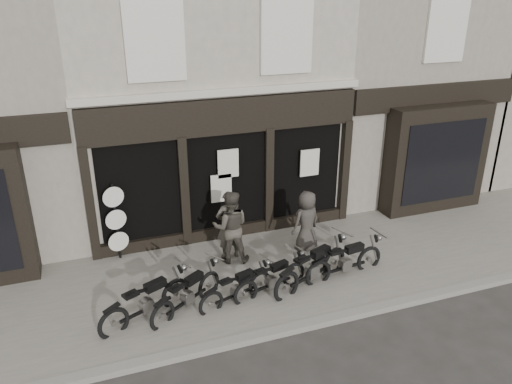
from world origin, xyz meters
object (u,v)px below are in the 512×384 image
object	(u,v)px
motorcycle_1	(187,297)
man_right	(307,221)
man_left	(229,225)
man_centre	(231,227)
motorcycle_5	(345,264)
motorcycle_3	(271,281)
motorcycle_4	(312,270)
motorcycle_0	(147,304)
advert_sign_post	(117,225)
motorcycle_2	(237,291)

from	to	relation	value
motorcycle_1	man_right	size ratio (longest dim) A/B	1.11
man_right	man_left	bearing A→B (deg)	-24.83
man_left	man_centre	bearing A→B (deg)	88.16
motorcycle_1	motorcycle_5	size ratio (longest dim) A/B	0.84
motorcycle_3	man_left	world-z (taller)	man_left
man_left	man_centre	xyz separation A→B (m)	(-0.00, -0.17, 0.03)
motorcycle_3	motorcycle_4	bearing A→B (deg)	-15.66
motorcycle_5	man_right	xyz separation A→B (m)	(-0.37, 1.39, 0.52)
man_right	motorcycle_1	bearing A→B (deg)	6.77
man_centre	man_right	distance (m)	1.97
motorcycle_0	motorcycle_3	xyz separation A→B (m)	(2.75, 0.01, -0.04)
motorcycle_0	advert_sign_post	bearing A→B (deg)	71.53
man_left	man_right	bearing A→B (deg)	170.30
motorcycle_4	motorcycle_3	bearing A→B (deg)	157.05
motorcycle_5	man_left	xyz separation A→B (m)	(-2.33, 1.70, 0.61)
motorcycle_3	man_centre	bearing A→B (deg)	91.11
motorcycle_2	man_right	distance (m)	2.85
motorcycle_3	man_centre	distance (m)	1.78
motorcycle_2	man_right	size ratio (longest dim) A/B	1.13
motorcycle_0	motorcycle_5	xyz separation A→B (m)	(4.64, 0.06, -0.00)
motorcycle_1	advert_sign_post	bearing A→B (deg)	80.50
motorcycle_1	motorcycle_3	bearing A→B (deg)	-33.76
motorcycle_1	motorcycle_4	distance (m)	2.89
motorcycle_1	advert_sign_post	distance (m)	2.91
motorcycle_3	man_centre	xyz separation A→B (m)	(-0.45, 1.58, 0.67)
motorcycle_4	man_right	size ratio (longest dim) A/B	1.36
motorcycle_1	motorcycle_2	distance (m)	1.07
motorcycle_2	man_left	distance (m)	1.99
motorcycle_0	advert_sign_post	xyz separation A→B (m)	(-0.30, 2.62, 0.62)
motorcycle_3	motorcycle_4	size ratio (longest dim) A/B	0.86
motorcycle_5	advert_sign_post	xyz separation A→B (m)	(-4.93, 2.56, 0.63)
motorcycle_2	motorcycle_3	xyz separation A→B (m)	(0.83, 0.08, 0.01)
motorcycle_5	motorcycle_4	bearing A→B (deg)	176.76
motorcycle_4	man_right	world-z (taller)	man_right
man_left	motorcycle_5	bearing A→B (deg)	143.12
man_left	motorcycle_3	bearing A→B (deg)	103.46
motorcycle_0	man_right	xyz separation A→B (m)	(4.26, 1.45, 0.52)
motorcycle_5	advert_sign_post	bearing A→B (deg)	145.01
motorcycle_1	man_left	xyz separation A→B (m)	(1.45, 1.73, 0.63)
motorcycle_4	man_right	xyz separation A→B (m)	(0.52, 1.46, 0.48)
motorcycle_2	advert_sign_post	xyz separation A→B (m)	(-2.22, 2.70, 0.68)
motorcycle_2	man_centre	distance (m)	1.84
man_left	man_centre	size ratio (longest dim) A/B	0.97
motorcycle_2	motorcycle_5	bearing A→B (deg)	-14.60
motorcycle_2	man_right	bearing A→B (deg)	15.65
motorcycle_1	motorcycle_4	size ratio (longest dim) A/B	0.82
motorcycle_3	man_left	bearing A→B (deg)	89.58
motorcycle_3	man_right	xyz separation A→B (m)	(1.51, 1.44, 0.56)
motorcycle_3	man_left	xyz separation A→B (m)	(-0.45, 1.75, 0.65)
motorcycle_0	man_right	world-z (taller)	man_right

